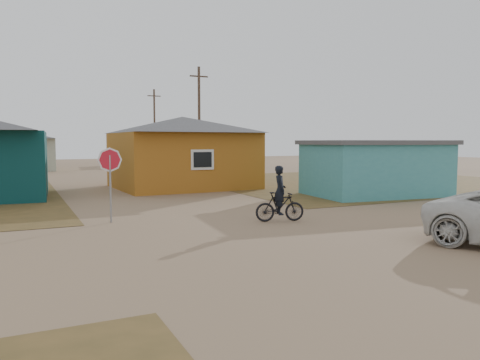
# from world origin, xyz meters

# --- Properties ---
(ground) EXTENTS (120.00, 120.00, 0.00)m
(ground) POSITION_xyz_m (0.00, 0.00, 0.00)
(ground) COLOR #8B6C50
(grass_ne) EXTENTS (20.00, 18.00, 0.00)m
(grass_ne) POSITION_xyz_m (14.00, 13.00, 0.01)
(grass_ne) COLOR brown
(grass_ne) RESTS_ON ground
(house_yellow) EXTENTS (7.72, 6.76, 3.90)m
(house_yellow) POSITION_xyz_m (2.50, 14.00, 2.00)
(house_yellow) COLOR #A66119
(house_yellow) RESTS_ON ground
(shed_turquoise) EXTENTS (6.71, 4.93, 2.60)m
(shed_turquoise) POSITION_xyz_m (9.50, 6.50, 1.31)
(shed_turquoise) COLOR teal
(shed_turquoise) RESTS_ON ground
(house_pale_west) EXTENTS (7.04, 6.15, 3.60)m
(house_pale_west) POSITION_xyz_m (-6.00, 34.00, 1.86)
(house_pale_west) COLOR #A7AE95
(house_pale_west) RESTS_ON ground
(house_beige_east) EXTENTS (6.95, 6.05, 3.60)m
(house_beige_east) POSITION_xyz_m (10.00, 40.00, 1.86)
(house_beige_east) COLOR tan
(house_beige_east) RESTS_ON ground
(utility_pole_near) EXTENTS (1.40, 0.20, 8.00)m
(utility_pole_near) POSITION_xyz_m (6.50, 22.00, 4.14)
(utility_pole_near) COLOR #4F3C2F
(utility_pole_near) RESTS_ON ground
(utility_pole_far) EXTENTS (1.40, 0.20, 8.00)m
(utility_pole_far) POSITION_xyz_m (7.50, 38.00, 4.14)
(utility_pole_far) COLOR #4F3C2F
(utility_pole_far) RESTS_ON ground
(stop_sign) EXTENTS (0.75, 0.28, 2.36)m
(stop_sign) POSITION_xyz_m (-3.16, 4.27, 1.74)
(stop_sign) COLOR gray
(stop_sign) RESTS_ON ground
(cyclist) EXTENTS (1.64, 0.85, 1.79)m
(cyclist) POSITION_xyz_m (1.74, 2.14, 0.65)
(cyclist) COLOR black
(cyclist) RESTS_ON ground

